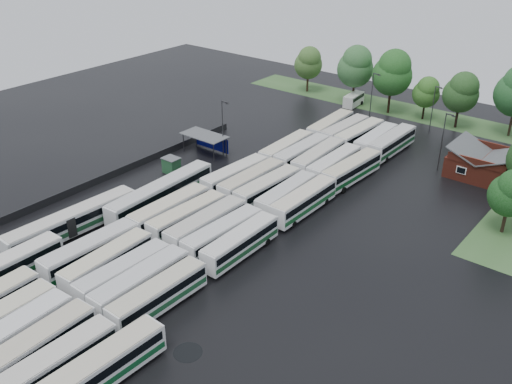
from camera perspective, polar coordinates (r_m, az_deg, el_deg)
The scene contains 52 objects.
ground at distance 76.66m, azimuth -6.81°, elevation -4.46°, with size 160.00×160.00×0.00m, color black.
brick_building at distance 98.43m, azimuth 21.72°, elevation 2.42°, with size 10.07×8.60×5.39m.
wash_shed at distance 100.16m, azimuth -5.02°, elevation 5.47°, with size 8.20×4.20×3.58m.
utility_hut at distance 94.13m, azimuth -8.46°, elevation 2.68°, with size 2.70×2.20×2.62m.
grass_strip_north at distance 125.28m, azimuth 15.41°, elevation 7.68°, with size 80.00×10.00×0.01m, color #39602D.
west_fence at distance 95.97m, azimuth -12.89°, elevation 2.29°, with size 0.10×50.00×1.20m, color #2D2D30.
bus_r0c2 at distance 62.17m, azimuth -23.27°, elevation -13.23°, with size 3.40×13.09×3.61m.
bus_r0c3 at distance 60.07m, azimuth -21.32°, elevation -14.44°, with size 3.27×12.95×3.58m.
bus_r0c4 at distance 57.80m, azimuth -19.53°, elevation -16.07°, with size 2.83×12.57×3.49m.
bus_r1c0 at distance 72.31m, azimuth -16.21°, elevation -5.75°, with size 3.07×12.98×3.59m.
bus_r1c1 at distance 69.95m, azimuth -14.65°, elevation -6.83°, with size 3.24×12.50×3.45m.
bus_r1c2 at distance 67.56m, azimuth -13.07°, elevation -7.99°, with size 2.82×12.35×3.43m.
bus_r1c3 at distance 65.61m, azimuth -11.44°, elevation -8.91°, with size 2.82×12.74×3.54m.
bus_r1c4 at distance 63.54m, azimuth -9.75°, elevation -10.15°, with size 2.77×12.44×3.46m.
bus_r2c0 at distance 79.08m, azimuth -8.64°, elevation -1.85°, with size 2.84×12.94×3.60m.
bus_r2c1 at distance 77.25m, azimuth -6.88°, elevation -2.55°, with size 3.12×12.54×3.47m.
bus_r2c2 at distance 75.06m, azimuth -5.01°, elevation -3.33°, with size 2.88×12.98×3.61m.
bus_r2c3 at distance 73.09m, azimuth -3.33°, elevation -4.24°, with size 3.16×12.65×3.49m.
bus_r2c4 at distance 71.35m, azimuth -1.56°, elevation -5.09°, with size 2.79×12.43×3.45m.
bus_r3c0 at distance 88.00m, azimuth -2.06°, elevation 1.60°, with size 3.31×12.79×3.53m.
bus_r3c1 at distance 86.16m, azimuth -0.43°, elevation 1.05°, with size 2.90×12.88×3.58m.
bus_r3c2 at distance 84.28m, azimuth 1.18°, elevation 0.38°, with size 3.18×12.68×3.50m.
bus_r3c3 at distance 82.42m, azimuth 3.07°, elevation -0.35°, with size 2.97×12.42×3.44m.
bus_r3c4 at distance 80.93m, azimuth 4.80°, elevation -0.91°, with size 2.75×12.80×3.56m.
bus_r4c0 at distance 97.46m, azimuth 3.05°, elevation 4.25°, with size 3.19×12.89×3.56m.
bus_r4c1 at distance 96.08m, azimuth 4.66°, elevation 3.85°, with size 2.80×12.87×3.58m.
bus_r4c2 at distance 94.40m, azimuth 6.27°, elevation 3.34°, with size 3.37×13.13×3.62m.
bus_r4c3 at distance 92.53m, azimuth 7.82°, elevation 2.70°, with size 2.86×12.74×3.54m.
bus_r4c4 at distance 91.04m, azimuth 9.54°, elevation 2.17°, with size 3.40×13.10×3.61m.
bus_r5c0 at distance 108.16m, azimuth 7.44°, elevation 6.47°, with size 3.42×13.16×3.63m.
bus_r5c1 at distance 106.66m, azimuth 8.87°, elevation 6.03°, with size 3.03×12.65×3.50m.
bus_r5c2 at distance 105.12m, azimuth 10.28°, elevation 5.60°, with size 3.23×12.87×3.56m.
bus_r5c3 at distance 103.62m, azimuth 11.90°, elevation 5.08°, with size 2.95×12.39×3.43m.
bus_r5c4 at distance 102.91m, azimuth 13.43°, elevation 4.82°, with size 2.85×12.98×3.61m.
artic_bus_west_b at distance 83.98m, azimuth -9.47°, elevation -0.08°, with size 3.44×19.36×3.58m.
artic_bus_west_c at distance 79.44m, azimuth -17.89°, elevation -2.85°, with size 3.48×19.13×3.53m.
minibus at distance 126.10m, azimuth 9.73°, elevation 9.12°, with size 2.87×6.32×2.68m.
tree_north_0 at distance 133.25m, azimuth 5.29°, elevation 12.77°, with size 6.40×6.40×10.59m.
tree_north_1 at distance 126.00m, azimuth 9.95°, elevation 12.30°, with size 7.74×7.74×12.82m.
tree_north_2 at distance 121.14m, azimuth 13.53°, elevation 11.57°, with size 8.16×8.16×13.51m.
tree_north_3 at distance 119.99m, azimuth 16.70°, elevation 9.57°, with size 5.42×5.42×8.98m.
tree_north_4 at distance 116.85m, azimuth 19.88°, elevation 9.40°, with size 6.82×6.82×11.29m.
tree_east_0 at distance 81.14m, azimuth 24.23°, elevation -0.05°, with size 5.73×5.73×9.49m.
lamp_post_ne at distance 96.77m, azimuth 18.22°, elevation 5.15°, with size 1.54×0.30×9.98m.
lamp_post_nw at distance 98.00m, azimuth -3.31°, elevation 6.78°, with size 1.53×0.30×9.94m.
lamp_post_back_w at distance 115.91m, azimuth 11.55°, elevation 9.58°, with size 1.54×0.30×10.00m.
lamp_post_back_e at distance 113.07m, azimuth 17.33°, elevation 8.19°, with size 1.42×0.28×9.21m.
puddle_0 at distance 68.66m, azimuth -22.31°, elevation -10.87°, with size 4.02×4.02×0.01m, color black.
puddle_1 at distance 59.20m, azimuth -16.11°, elevation -16.74°, with size 3.08×3.08×0.01m, color black.
puddle_2 at distance 82.49m, azimuth -10.02°, elevation -2.23°, with size 4.66×4.66×0.01m, color black.
puddle_3 at distance 71.96m, azimuth -6.79°, elevation -6.79°, with size 4.89×4.89×0.01m, color black.
puddle_4 at distance 59.19m, azimuth -6.83°, elevation -15.63°, with size 2.95×2.95×0.01m, color black.
Camera 1 is at (47.46, -44.80, 40.20)m, focal length 40.00 mm.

